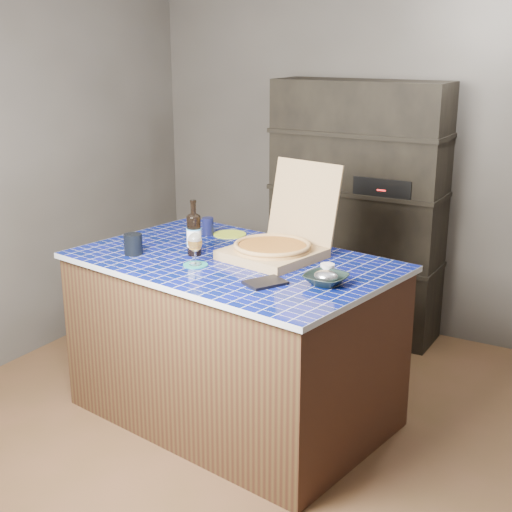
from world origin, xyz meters
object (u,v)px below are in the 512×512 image
Objects in this scene: pizza_box at (276,245)px; dvd_case at (265,283)px; mead_bottle at (194,234)px; kitchen_island at (234,339)px; wine_glass at (195,243)px; bowl at (326,279)px.

pizza_box is 0.45m from dvd_case.
pizza_box is 3.29× the size of dvd_case.
kitchen_island is at bearing 9.62° from mead_bottle.
kitchen_island is 0.63m from mead_bottle.
dvd_case is (0.46, -0.08, -0.11)m from wine_glass.
bowl reaches higher than kitchen_island.
wine_glass is at bearing -161.63° from dvd_case.
wine_glass is 0.83× the size of bowl.
kitchen_island is 5.99× the size of mead_bottle.
bowl is (0.42, -0.27, -0.04)m from pizza_box.
dvd_case is at bearing -21.71° from mead_bottle.
bowl is at bearing -2.45° from kitchen_island.
kitchen_island is 0.63m from wine_glass.
kitchen_island is at bearing -129.93° from pizza_box.
pizza_box is 2.04× the size of mead_bottle.
pizza_box is at bearing 24.35° from mead_bottle.
wine_glass is at bearing -110.81° from kitchen_island.
wine_glass is 0.90× the size of dvd_case.
mead_bottle is (-0.41, -0.18, 0.05)m from pizza_box.
mead_bottle is at bearing 174.18° from bowl.
pizza_box reaches higher than dvd_case.
wine_glass is 0.48m from dvd_case.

